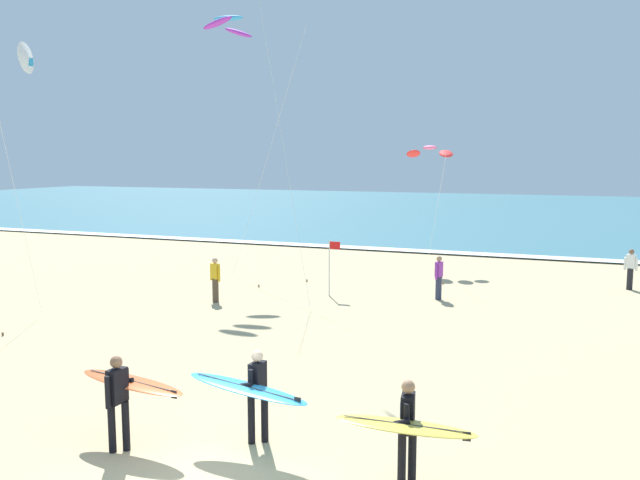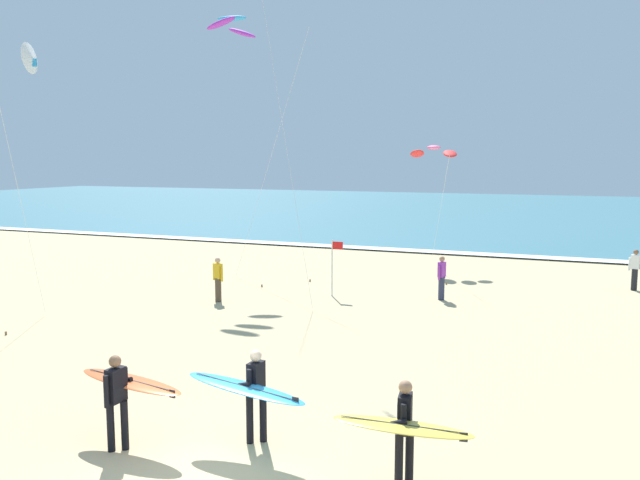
{
  "view_description": "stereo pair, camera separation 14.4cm",
  "coord_description": "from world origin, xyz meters",
  "px_view_note": "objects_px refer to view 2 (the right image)",
  "views": [
    {
      "loc": [
        5.19,
        -8.38,
        5.04
      ],
      "look_at": [
        0.23,
        4.34,
        3.31
      ],
      "focal_mm": 35.96,
      "sensor_mm": 36.0,
      "label": 1
    },
    {
      "loc": [
        5.33,
        -8.33,
        5.04
      ],
      "look_at": [
        0.23,
        4.34,
        3.31
      ],
      "focal_mm": 35.96,
      "sensor_mm": 36.0,
      "label": 2
    }
  ],
  "objects_px": {
    "bystander_purple_top": "(442,278)",
    "surfer_lead": "(124,389)",
    "bystander_white_top": "(635,270)",
    "kite_arc_cobalt_outer": "(232,26)",
    "bystander_yellow_top": "(218,279)",
    "surfer_trailing": "(404,426)",
    "lifeguard_flag": "(333,262)",
    "surfer_third": "(251,389)",
    "kite_delta_ivory_close": "(31,60)",
    "kite_arc_rose_low": "(434,152)"
  },
  "relations": [
    {
      "from": "kite_arc_cobalt_outer",
      "to": "bystander_purple_top",
      "type": "bearing_deg",
      "value": -6.87
    },
    {
      "from": "surfer_trailing",
      "to": "kite_delta_ivory_close",
      "type": "relative_size",
      "value": 0.25
    },
    {
      "from": "surfer_lead",
      "to": "bystander_yellow_top",
      "type": "relative_size",
      "value": 1.4
    },
    {
      "from": "surfer_third",
      "to": "bystander_white_top",
      "type": "distance_m",
      "value": 19.0
    },
    {
      "from": "surfer_trailing",
      "to": "bystander_yellow_top",
      "type": "relative_size",
      "value": 1.36
    },
    {
      "from": "kite_delta_ivory_close",
      "to": "kite_arc_cobalt_outer",
      "type": "relative_size",
      "value": 0.8
    },
    {
      "from": "kite_arc_rose_low",
      "to": "bystander_yellow_top",
      "type": "bearing_deg",
      "value": -117.26
    },
    {
      "from": "kite_arc_cobalt_outer",
      "to": "bystander_white_top",
      "type": "height_order",
      "value": "kite_arc_cobalt_outer"
    },
    {
      "from": "bystander_purple_top",
      "to": "lifeguard_flag",
      "type": "height_order",
      "value": "lifeguard_flag"
    },
    {
      "from": "lifeguard_flag",
      "to": "surfer_third",
      "type": "bearing_deg",
      "value": -75.91
    },
    {
      "from": "bystander_white_top",
      "to": "bystander_purple_top",
      "type": "distance_m",
      "value": 7.94
    },
    {
      "from": "kite_delta_ivory_close",
      "to": "bystander_white_top",
      "type": "xyz_separation_m",
      "value": [
        18.02,
        11.59,
        -7.26
      ]
    },
    {
      "from": "surfer_trailing",
      "to": "bystander_white_top",
      "type": "relative_size",
      "value": 1.36
    },
    {
      "from": "kite_arc_cobalt_outer",
      "to": "lifeguard_flag",
      "type": "relative_size",
      "value": 5.15
    },
    {
      "from": "kite_delta_ivory_close",
      "to": "lifeguard_flag",
      "type": "height_order",
      "value": "kite_delta_ivory_close"
    },
    {
      "from": "kite_arc_rose_low",
      "to": "lifeguard_flag",
      "type": "xyz_separation_m",
      "value": [
        -1.92,
        -8.06,
        -4.1
      ]
    },
    {
      "from": "surfer_third",
      "to": "bystander_purple_top",
      "type": "relative_size",
      "value": 1.47
    },
    {
      "from": "surfer_lead",
      "to": "bystander_purple_top",
      "type": "bearing_deg",
      "value": 78.49
    },
    {
      "from": "kite_arc_cobalt_outer",
      "to": "bystander_white_top",
      "type": "bearing_deg",
      "value": 12.19
    },
    {
      "from": "kite_arc_rose_low",
      "to": "kite_arc_cobalt_outer",
      "type": "height_order",
      "value": "kite_arc_cobalt_outer"
    },
    {
      "from": "surfer_third",
      "to": "bystander_yellow_top",
      "type": "xyz_separation_m",
      "value": [
        -6.53,
        9.81,
        -0.24
      ]
    },
    {
      "from": "surfer_lead",
      "to": "bystander_yellow_top",
      "type": "xyz_separation_m",
      "value": [
        -4.47,
        10.64,
        -0.24
      ]
    },
    {
      "from": "surfer_lead",
      "to": "surfer_trailing",
      "type": "distance_m",
      "value": 4.95
    },
    {
      "from": "kite_arc_cobalt_outer",
      "to": "bystander_yellow_top",
      "type": "height_order",
      "value": "kite_arc_cobalt_outer"
    },
    {
      "from": "kite_delta_ivory_close",
      "to": "lifeguard_flag",
      "type": "relative_size",
      "value": 4.1
    },
    {
      "from": "bystander_white_top",
      "to": "bystander_purple_top",
      "type": "relative_size",
      "value": 1.0
    },
    {
      "from": "kite_arc_rose_low",
      "to": "bystander_purple_top",
      "type": "distance_m",
      "value": 8.73
    },
    {
      "from": "kite_arc_rose_low",
      "to": "surfer_lead",
      "type": "bearing_deg",
      "value": -92.5
    },
    {
      "from": "surfer_lead",
      "to": "surfer_third",
      "type": "relative_size",
      "value": 0.95
    },
    {
      "from": "surfer_trailing",
      "to": "lifeguard_flag",
      "type": "bearing_deg",
      "value": 115.01
    },
    {
      "from": "surfer_lead",
      "to": "lifeguard_flag",
      "type": "bearing_deg",
      "value": 94.38
    },
    {
      "from": "surfer_third",
      "to": "bystander_white_top",
      "type": "bearing_deg",
      "value": 67.26
    },
    {
      "from": "kite_arc_cobalt_outer",
      "to": "bystander_purple_top",
      "type": "distance_m",
      "value": 13.23
    },
    {
      "from": "surfer_lead",
      "to": "kite_arc_cobalt_outer",
      "type": "bearing_deg",
      "value": 112.42
    },
    {
      "from": "bystander_white_top",
      "to": "lifeguard_flag",
      "type": "xyz_separation_m",
      "value": [
        -10.41,
        -5.31,
        0.45
      ]
    },
    {
      "from": "surfer_lead",
      "to": "bystander_purple_top",
      "type": "distance_m",
      "value": 14.18
    },
    {
      "from": "surfer_trailing",
      "to": "kite_arc_cobalt_outer",
      "type": "distance_m",
      "value": 20.68
    },
    {
      "from": "surfer_third",
      "to": "bystander_purple_top",
      "type": "bearing_deg",
      "value": 86.65
    },
    {
      "from": "surfer_trailing",
      "to": "bystander_yellow_top",
      "type": "xyz_separation_m",
      "value": [
        -9.41,
        10.35,
        -0.23
      ]
    },
    {
      "from": "kite_delta_ivory_close",
      "to": "bystander_purple_top",
      "type": "height_order",
      "value": "kite_delta_ivory_close"
    },
    {
      "from": "kite_arc_cobalt_outer",
      "to": "bystander_yellow_top",
      "type": "distance_m",
      "value": 10.7
    },
    {
      "from": "bystander_purple_top",
      "to": "kite_arc_cobalt_outer",
      "type": "bearing_deg",
      "value": 173.13
    },
    {
      "from": "kite_delta_ivory_close",
      "to": "kite_arc_cobalt_outer",
      "type": "distance_m",
      "value": 8.89
    },
    {
      "from": "kite_delta_ivory_close",
      "to": "bystander_purple_top",
      "type": "xyz_separation_m",
      "value": [
        11.45,
        7.13,
        -7.26
      ]
    },
    {
      "from": "surfer_third",
      "to": "bystander_yellow_top",
      "type": "distance_m",
      "value": 11.79
    },
    {
      "from": "bystander_white_top",
      "to": "bystander_purple_top",
      "type": "height_order",
      "value": "same"
    },
    {
      "from": "bystander_white_top",
      "to": "bystander_purple_top",
      "type": "xyz_separation_m",
      "value": [
        -6.58,
        -4.45,
        0.0
      ]
    },
    {
      "from": "bystander_white_top",
      "to": "bystander_yellow_top",
      "type": "relative_size",
      "value": 1.0
    },
    {
      "from": "bystander_purple_top",
      "to": "surfer_lead",
      "type": "bearing_deg",
      "value": -101.51
    },
    {
      "from": "bystander_purple_top",
      "to": "bystander_yellow_top",
      "type": "xyz_separation_m",
      "value": [
        -7.3,
        -3.26,
        0.0
      ]
    }
  ]
}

